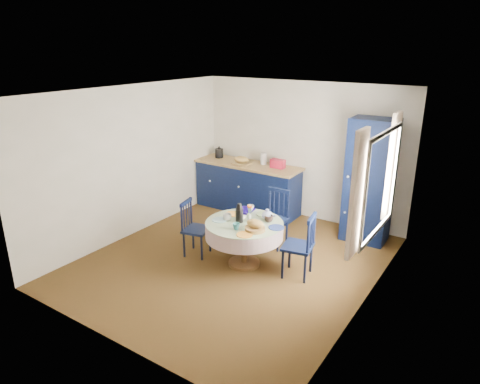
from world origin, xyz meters
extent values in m
plane|color=black|center=(0.00, 0.00, 0.00)|extent=(4.50, 4.50, 0.00)
plane|color=white|center=(0.00, 0.00, 2.50)|extent=(4.50, 4.50, 0.00)
cube|color=white|center=(0.00, 2.25, 1.25)|extent=(4.00, 0.02, 2.50)
cube|color=white|center=(-2.00, 0.00, 1.25)|extent=(0.02, 4.50, 2.50)
cube|color=white|center=(2.00, 0.00, 1.25)|extent=(0.02, 4.50, 2.50)
plane|color=white|center=(2.00, 0.30, 1.50)|extent=(0.00, 1.20, 1.20)
cube|color=beige|center=(1.92, -0.40, 1.55)|extent=(0.05, 0.34, 1.45)
cube|color=beige|center=(1.92, 1.00, 1.55)|extent=(0.05, 0.34, 1.45)
cube|color=black|center=(-0.95, 1.90, 0.45)|extent=(2.05, 0.62, 0.90)
cube|color=#A17549|center=(-0.95, 1.90, 0.92)|extent=(2.11, 0.66, 0.04)
cube|color=maroon|center=(-0.33, 1.97, 1.02)|extent=(0.26, 0.14, 0.16)
cube|color=#A17549|center=(-1.04, 1.81, 0.95)|extent=(0.34, 0.24, 0.02)
ellipsoid|color=#A77D40|center=(-1.04, 1.81, 1.03)|extent=(0.31, 0.20, 0.13)
cylinder|color=silver|center=(-0.68, 2.04, 1.05)|extent=(0.12, 0.12, 0.22)
cube|color=black|center=(1.40, 1.85, 1.01)|extent=(0.72, 0.53, 2.03)
cylinder|color=white|center=(1.12, 1.59, 1.12)|extent=(0.04, 0.02, 0.04)
cylinder|color=white|center=(1.12, 1.59, 0.51)|extent=(0.04, 0.02, 0.04)
cylinder|color=brown|center=(0.20, 0.00, 0.03)|extent=(0.46, 0.46, 0.05)
cylinder|color=brown|center=(0.20, 0.00, 0.33)|extent=(0.10, 0.10, 0.61)
cylinder|color=brown|center=(0.20, 0.00, 0.65)|extent=(1.06, 1.06, 0.03)
cylinder|color=white|center=(0.20, 0.00, 0.56)|extent=(1.12, 1.12, 0.22)
cylinder|color=beige|center=(0.20, 0.00, 0.67)|extent=(1.12, 1.12, 0.01)
cylinder|color=#90BCBE|center=(-0.14, -0.13, 0.68)|extent=(0.22, 0.22, 0.01)
cylinder|color=orange|center=(0.44, -0.36, 0.68)|extent=(0.22, 0.22, 0.01)
cylinder|color=navy|center=(0.68, 0.08, 0.68)|extent=(0.22, 0.22, 0.01)
cylinder|color=#8FB26E|center=(0.28, 0.41, 0.68)|extent=(0.22, 0.22, 0.01)
cylinder|color=orange|center=(-0.11, 0.16, 0.68)|extent=(0.22, 0.22, 0.01)
cylinder|color=#9B6D3E|center=(0.48, -0.16, 0.70)|extent=(0.28, 0.28, 0.05)
ellipsoid|color=#A77D40|center=(0.48, -0.16, 0.78)|extent=(0.26, 0.16, 0.11)
cube|color=silver|center=(0.08, 0.12, 0.70)|extent=(0.10, 0.07, 0.04)
cylinder|color=black|center=(-0.41, -0.24, 0.20)|extent=(0.03, 0.03, 0.39)
cylinder|color=black|center=(-0.48, 0.07, 0.20)|extent=(0.03, 0.03, 0.39)
cylinder|color=black|center=(-0.69, -0.31, 0.20)|extent=(0.03, 0.03, 0.39)
cylinder|color=black|center=(-0.76, 0.00, 0.20)|extent=(0.03, 0.03, 0.39)
cube|color=black|center=(-0.58, -0.12, 0.41)|extent=(0.45, 0.46, 0.04)
cylinder|color=black|center=(-0.71, -0.31, 0.64)|extent=(0.03, 0.03, 0.44)
cylinder|color=black|center=(-0.78, 0.00, 0.64)|extent=(0.03, 0.03, 0.44)
cube|color=black|center=(-0.75, -0.16, 0.84)|extent=(0.12, 0.35, 0.06)
cylinder|color=black|center=(-0.73, -0.24, 0.62)|extent=(0.02, 0.02, 0.37)
cylinder|color=black|center=(-0.75, -0.16, 0.62)|extent=(0.02, 0.02, 0.37)
cylinder|color=black|center=(-0.77, -0.08, 0.62)|extent=(0.02, 0.02, 0.37)
cylinder|color=black|center=(0.08, 0.63, 0.21)|extent=(0.04, 0.04, 0.42)
cylinder|color=black|center=(0.42, 0.65, 0.21)|extent=(0.04, 0.04, 0.42)
cylinder|color=black|center=(0.07, 0.95, 0.21)|extent=(0.04, 0.04, 0.42)
cylinder|color=black|center=(0.40, 0.96, 0.21)|extent=(0.04, 0.04, 0.42)
cube|color=black|center=(0.24, 0.80, 0.44)|extent=(0.42, 0.41, 0.04)
cylinder|color=black|center=(0.07, 0.97, 0.68)|extent=(0.04, 0.04, 0.47)
cylinder|color=black|center=(0.40, 0.98, 0.68)|extent=(0.04, 0.04, 0.47)
cube|color=black|center=(0.24, 0.97, 0.89)|extent=(0.37, 0.05, 0.06)
cylinder|color=black|center=(0.15, 0.97, 0.66)|extent=(0.02, 0.02, 0.39)
cylinder|color=black|center=(0.24, 0.97, 0.66)|extent=(0.02, 0.02, 0.39)
cylinder|color=black|center=(0.33, 0.98, 0.66)|extent=(0.02, 0.02, 0.39)
cylinder|color=black|center=(0.80, 0.29, 0.21)|extent=(0.04, 0.04, 0.42)
cylinder|color=black|center=(0.86, -0.04, 0.21)|extent=(0.04, 0.04, 0.42)
cylinder|color=black|center=(1.11, 0.35, 0.21)|extent=(0.04, 0.04, 0.42)
cylinder|color=black|center=(1.17, 0.02, 0.21)|extent=(0.04, 0.04, 0.42)
cube|color=black|center=(0.99, 0.15, 0.44)|extent=(0.46, 0.48, 0.04)
cylinder|color=black|center=(1.13, 0.35, 0.68)|extent=(0.04, 0.04, 0.47)
cylinder|color=black|center=(1.19, 0.02, 0.68)|extent=(0.04, 0.04, 0.47)
cube|color=black|center=(1.16, 0.19, 0.90)|extent=(0.11, 0.38, 0.06)
cylinder|color=black|center=(1.15, 0.27, 0.66)|extent=(0.02, 0.02, 0.39)
cylinder|color=black|center=(1.16, 0.19, 0.66)|extent=(0.02, 0.02, 0.39)
cylinder|color=black|center=(1.18, 0.10, 0.66)|extent=(0.02, 0.02, 0.39)
imported|color=silver|center=(-0.05, -0.07, 0.73)|extent=(0.12, 0.12, 0.10)
imported|color=teal|center=(0.25, -0.27, 0.72)|extent=(0.10, 0.10, 0.09)
imported|color=black|center=(0.49, 0.21, 0.73)|extent=(0.13, 0.13, 0.10)
imported|color=silver|center=(0.05, 0.41, 0.73)|extent=(0.11, 0.11, 0.10)
imported|color=#18047E|center=(0.03, 0.32, 0.71)|extent=(0.26, 0.26, 0.06)
camera|label=1|loc=(3.27, -4.75, 3.10)|focal=32.00mm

